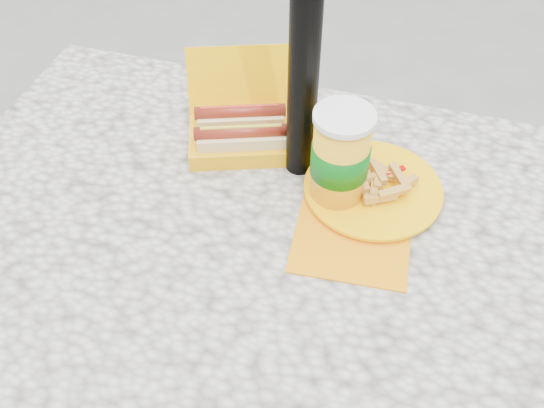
# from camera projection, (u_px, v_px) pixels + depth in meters

# --- Properties ---
(picnic_table) EXTENTS (1.20, 0.80, 0.75)m
(picnic_table) POSITION_uv_depth(u_px,v_px,m) (275.00, 270.00, 1.07)
(picnic_table) COLOR beige
(picnic_table) RESTS_ON ground
(hotdog_box) EXTENTS (0.24, 0.23, 0.15)m
(hotdog_box) POSITION_uv_depth(u_px,v_px,m) (241.00, 130.00, 1.11)
(hotdog_box) COLOR #FFB400
(hotdog_box) RESTS_ON picnic_table
(fries_plate) EXTENTS (0.24, 0.33, 0.05)m
(fries_plate) POSITION_uv_depth(u_px,v_px,m) (370.00, 191.00, 1.04)
(fries_plate) COLOR orange
(fries_plate) RESTS_ON picnic_table
(soda_cup) EXTENTS (0.10, 0.10, 0.18)m
(soda_cup) POSITION_uv_depth(u_px,v_px,m) (340.00, 159.00, 0.98)
(soda_cup) COLOR yellow
(soda_cup) RESTS_ON picnic_table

